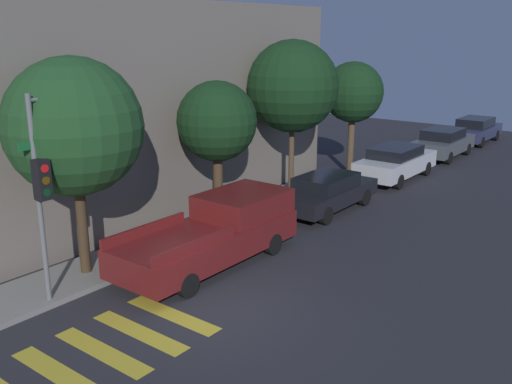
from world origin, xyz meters
TOP-DOWN VIEW (x-y plane):
  - ground_plane at (0.00, 0.00)m, footprint 60.00×60.00m
  - sidewalk at (0.00, 4.14)m, footprint 26.00×1.88m
  - building_row at (0.00, 8.48)m, footprint 26.00×6.00m
  - crosswalk at (-2.55, 0.80)m, footprint 4.33×2.60m
  - traffic_light_pole at (-1.56, 3.37)m, footprint 2.31×0.56m
  - pickup_truck at (2.38, 2.10)m, footprint 5.59×2.09m
  - sedan_near_corner at (8.26, 2.10)m, footprint 4.41×1.75m
  - sedan_middle at (13.96, 2.10)m, footprint 4.69×1.83m
  - sedan_far_end at (19.56, 2.10)m, footprint 4.35×1.83m
  - sedan_tail_of_row at (24.69, 2.10)m, footprint 4.47×1.79m
  - tree_near_corner at (-0.49, 4.10)m, footprint 3.40×3.40m
  - tree_midblock at (4.72, 4.10)m, footprint 2.54×2.54m
  - tree_far_end at (8.91, 4.10)m, footprint 3.39×3.39m
  - tree_behind_truck at (13.58, 4.10)m, footprint 2.62×2.62m

SIDE VIEW (x-z plane):
  - ground_plane at x=0.00m, z-range 0.00..0.00m
  - crosswalk at x=-2.55m, z-range 0.00..0.00m
  - sidewalk at x=0.00m, z-range 0.00..0.14m
  - sedan_near_corner at x=8.26m, z-range 0.04..1.36m
  - sedan_tail_of_row at x=24.69m, z-range 0.03..1.47m
  - sedan_middle at x=13.96m, z-range 0.04..1.49m
  - sedan_far_end at x=19.56m, z-range 0.03..1.50m
  - pickup_truck at x=2.38m, z-range 0.00..1.73m
  - traffic_light_pole at x=-1.56m, z-range 0.86..5.76m
  - tree_midblock at x=4.72m, z-range 1.05..5.77m
  - building_row at x=0.00m, z-range 0.00..7.16m
  - tree_behind_truck at x=13.58m, z-range 1.14..6.09m
  - tree_near_corner at x=-0.49m, z-range 1.11..6.74m
  - tree_far_end at x=8.91m, z-range 1.26..7.18m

